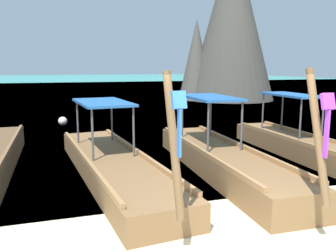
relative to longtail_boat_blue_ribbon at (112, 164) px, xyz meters
The scene contains 6 objects.
sea_water 57.89m from the longtail_boat_blue_ribbon, 88.66° to the left, with size 120.00×120.00×0.00m, color #2DB29E.
longtail_boat_blue_ribbon is the anchor object (origin of this frame).
longtail_boat_violet_ribbon 2.68m from the longtail_boat_blue_ribbon, 10.47° to the right, with size 1.45×7.05×2.60m.
longtail_boat_pink_ribbon 5.57m from the longtail_boat_blue_ribbon, ahead, with size 1.21×6.83×2.39m.
karst_rock 22.21m from the longtail_boat_blue_ribbon, 55.72° to the left, with size 7.51×6.86×12.74m.
mooring_buoy_near 8.33m from the longtail_boat_blue_ribbon, 96.70° to the left, with size 0.39×0.39×0.39m.
Camera 1 is at (-2.56, -3.65, 2.61)m, focal length 37.81 mm.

